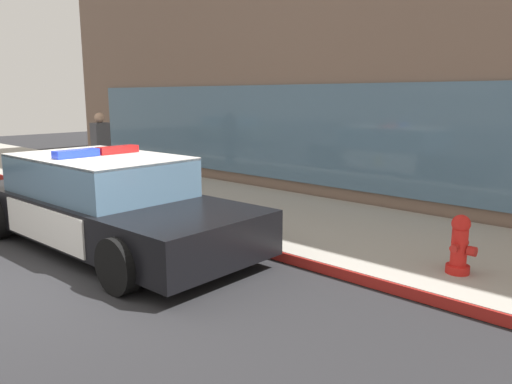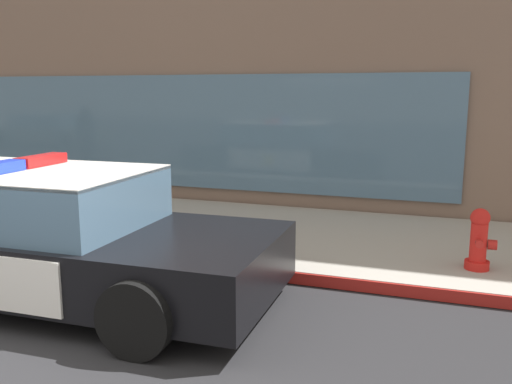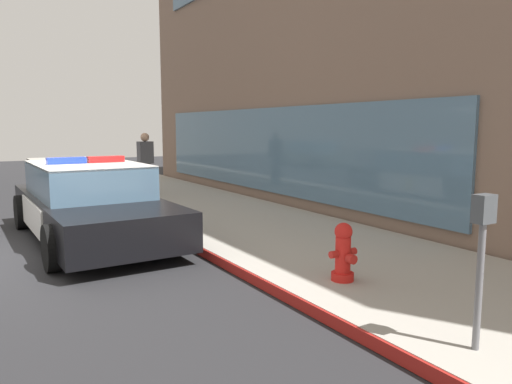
# 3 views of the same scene
# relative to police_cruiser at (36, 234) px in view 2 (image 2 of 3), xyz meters

# --- Properties ---
(ground) EXTENTS (48.00, 48.00, 0.00)m
(ground) POSITION_rel_police_cruiser_xyz_m (0.92, -1.32, -0.68)
(ground) COLOR #262628
(sidewalk) EXTENTS (48.00, 3.45, 0.15)m
(sidewalk) POSITION_rel_police_cruiser_xyz_m (0.92, 2.95, -0.61)
(sidewalk) COLOR #A39E93
(sidewalk) RESTS_ON ground
(curb_red_paint) EXTENTS (28.80, 0.04, 0.14)m
(curb_red_paint) POSITION_rel_police_cruiser_xyz_m (0.92, 1.21, -0.61)
(curb_red_paint) COLOR maroon
(curb_red_paint) RESTS_ON ground
(police_cruiser) EXTENTS (5.24, 2.24, 1.49)m
(police_cruiser) POSITION_rel_police_cruiser_xyz_m (0.00, 0.00, 0.00)
(police_cruiser) COLOR black
(police_cruiser) RESTS_ON ground
(fire_hydrant) EXTENTS (0.34, 0.39, 0.73)m
(fire_hydrant) POSITION_rel_police_cruiser_xyz_m (4.57, 2.03, -0.18)
(fire_hydrant) COLOR red
(fire_hydrant) RESTS_ON sidewalk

